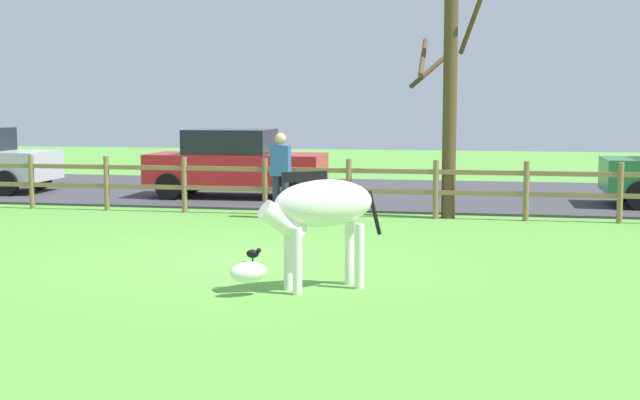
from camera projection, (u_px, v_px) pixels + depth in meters
name	position (u px, v px, depth m)	size (l,w,h in m)	color
ground_plane	(236.00, 259.00, 12.51)	(60.00, 60.00, 0.00)	#549338
parking_asphalt	(345.00, 193.00, 21.58)	(28.00, 7.40, 0.05)	#38383D
paddock_fence	(307.00, 183.00, 17.33)	(22.02, 0.11, 1.12)	olive
bare_tree	(449.00, 98.00, 16.77)	(1.50, 1.35, 4.43)	#513A23
zebra	(317.00, 212.00, 10.34)	(1.66, 1.31, 1.41)	white
crow_on_grass	(253.00, 253.00, 12.24)	(0.21, 0.10, 0.20)	black
parked_car_red	(235.00, 163.00, 20.30)	(4.04, 1.97, 1.56)	red
visitor_near_fence	(281.00, 171.00, 16.87)	(0.37, 0.24, 1.64)	#232847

